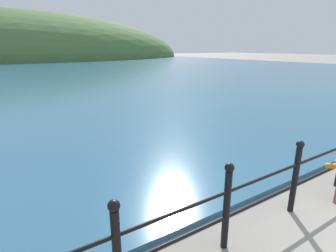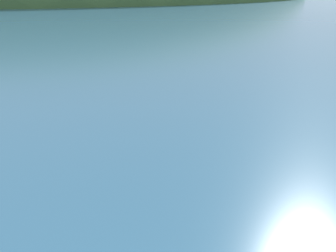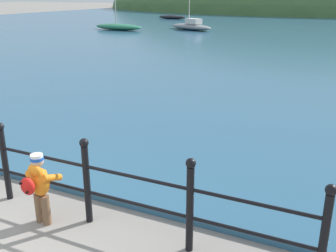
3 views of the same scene
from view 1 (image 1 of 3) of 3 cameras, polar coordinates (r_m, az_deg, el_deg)
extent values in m
cube|color=#2D5B7A|center=(32.88, -25.73, 10.78)|extent=(80.00, 60.00, 0.10)
ellipsoid|color=#476B38|center=(71.31, -30.04, 12.53)|extent=(82.26, 45.24, 21.19)
sphere|color=black|center=(2.55, -11.72, -16.66)|extent=(0.12, 0.12, 0.12)
cylinder|color=black|center=(3.57, 12.58, -17.52)|extent=(0.09, 0.09, 1.10)
sphere|color=black|center=(3.28, 13.24, -8.83)|extent=(0.12, 0.12, 0.12)
cylinder|color=black|center=(4.62, 25.87, -10.57)|extent=(0.09, 0.09, 1.10)
sphere|color=black|center=(4.40, 26.85, -3.59)|extent=(0.12, 0.12, 0.12)
cylinder|color=black|center=(4.51, 26.30, -7.51)|extent=(8.83, 0.04, 0.04)
cylinder|color=black|center=(4.66, 25.71, -11.67)|extent=(8.83, 0.04, 0.04)
cylinder|color=orange|center=(5.15, 32.66, -7.33)|extent=(0.11, 0.32, 0.19)
camera|label=2|loc=(4.47, 68.40, 15.18)|focal=50.00mm
camera|label=3|loc=(8.28, 71.08, 8.66)|focal=42.00mm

